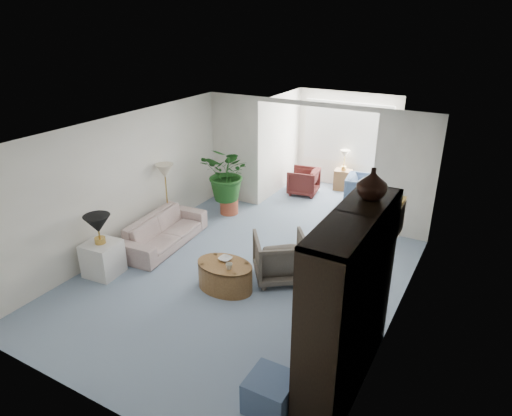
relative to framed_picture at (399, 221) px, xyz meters
The scene contains 26 objects.
floor 2.99m from the framed_picture, behind, with size 6.00×6.00×0.00m, color #8899B3.
sunroom_floor 5.16m from the framed_picture, 120.36° to the left, with size 2.60×2.60×0.00m, color #8899B3.
back_pier_left 5.37m from the framed_picture, 144.59° to the left, with size 1.20×0.12×2.50m, color white.
back_pier_right 3.18m from the framed_picture, 100.24° to the left, with size 1.20×0.12×2.50m, color white.
back_header 4.03m from the framed_picture, 128.43° to the left, with size 2.60×0.12×0.10m, color white.
window_pane 5.83m from the framed_picture, 114.98° to the left, with size 2.20×0.02×1.50m, color white.
window_blinds 5.81m from the framed_picture, 115.11° to the left, with size 2.20×0.02×1.50m, color white.
framed_picture is the anchor object (origin of this frame).
sofa 4.62m from the framed_picture, behind, with size 1.97×0.77×0.57m, color beige.
end_table 4.86m from the framed_picture, 169.66° to the right, with size 0.54×0.54×0.59m, color white.
table_lamp 4.71m from the framed_picture, 169.66° to the right, with size 0.44×0.44×0.30m, color black.
floor_lamp 4.92m from the framed_picture, 166.79° to the left, with size 0.36×0.36×0.28m, color beige.
coffee_table 2.94m from the framed_picture, behind, with size 0.95×0.95×0.45m, color olive.
coffee_bowl 2.86m from the framed_picture, behind, with size 0.21×0.21×0.05m, color silver.
coffee_cup 2.69m from the framed_picture, behind, with size 0.11×0.11×0.10m, color beige.
wingback_chair 2.37m from the framed_picture, 164.39° to the left, with size 0.83×0.85×0.78m, color #655C4F.
side_table_dark 2.03m from the framed_picture, 145.38° to the left, with size 0.49×0.40×0.59m, color black.
entertainment_cabinet 1.29m from the framed_picture, 101.68° to the right, with size 0.52×1.97×2.18m, color black.
cabinet_urn 0.93m from the framed_picture, 110.59° to the right, with size 0.34×0.34×0.36m, color black.
ottoman 2.59m from the framed_picture, 111.44° to the right, with size 0.51×0.51×0.41m, color slate.
plant_pot 4.98m from the framed_picture, 149.79° to the left, with size 0.40×0.40×0.32m, color #AA4B31.
house_plant 4.80m from the framed_picture, 149.79° to the left, with size 1.10×0.96×1.23m, color #1E511B.
sunroom_chair_blue 4.78m from the framed_picture, 110.94° to the left, with size 0.76×0.78×0.71m, color slate.
sunroom_chair_maroon 5.49m from the framed_picture, 126.22° to the left, with size 0.68×0.70×0.64m, color #53211C.
sunroom_table 5.76m from the framed_picture, 115.39° to the left, with size 0.42×0.33×0.52m, color olive.
shelf_clutter 1.42m from the framed_picture, 102.01° to the right, with size 0.30×1.15×1.06m.
Camera 1 is at (3.42, -5.48, 4.11)m, focal length 31.71 mm.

